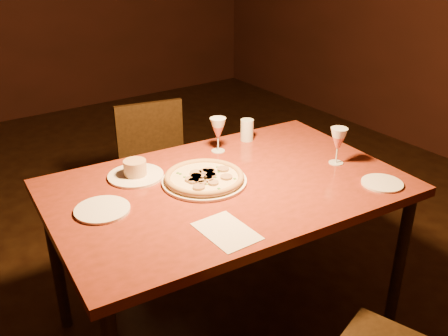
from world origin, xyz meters
TOP-DOWN VIEW (x-y plane):
  - floor at (0.00, 0.00)m, footprint 7.00×7.00m
  - dining_table at (0.27, -0.21)m, footprint 1.56×1.07m
  - chair_far at (0.40, 0.70)m, footprint 0.49×0.49m
  - pizza_plate at (0.20, -0.15)m, footprint 0.37×0.37m
  - ramekin_saucer at (-0.02, 0.07)m, footprint 0.24×0.24m
  - wine_glass_far at (0.44, 0.09)m, footprint 0.08×0.08m
  - wine_glass_right at (0.81, -0.33)m, footprint 0.08×0.08m
  - water_tumbler at (0.64, 0.13)m, footprint 0.07×0.07m
  - side_plate_left at (-0.26, -0.13)m, footprint 0.21×0.21m
  - side_plate_near at (0.81, -0.60)m, footprint 0.18×0.18m
  - menu_card at (0.05, -0.52)m, footprint 0.17×0.24m

SIDE VIEW (x-z plane):
  - floor at x=0.00m, z-range 0.00..0.00m
  - chair_far at x=0.40m, z-range 0.05..0.91m
  - dining_table at x=0.27m, z-range 0.33..1.12m
  - menu_card at x=0.05m, z-range 0.80..0.80m
  - side_plate_near at x=0.81m, z-range 0.80..0.81m
  - side_plate_left at x=-0.26m, z-range 0.80..0.81m
  - pizza_plate at x=0.20m, z-range 0.80..0.84m
  - ramekin_saucer at x=-0.02m, z-range 0.78..0.86m
  - water_tumbler at x=0.64m, z-range 0.80..0.91m
  - wine_glass_far at x=0.44m, z-range 0.80..0.97m
  - wine_glass_right at x=0.81m, z-range 0.80..0.97m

